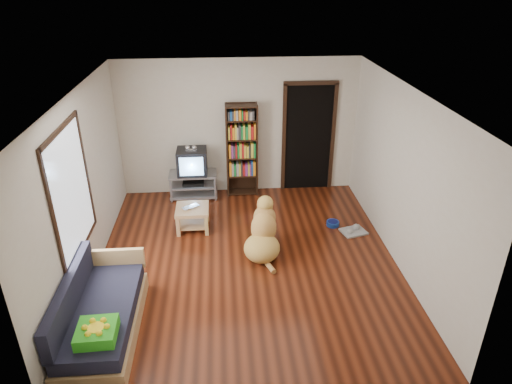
{
  "coord_description": "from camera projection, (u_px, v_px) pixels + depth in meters",
  "views": [
    {
      "loc": [
        -0.33,
        -5.79,
        4.04
      ],
      "look_at": [
        0.18,
        0.54,
        0.9
      ],
      "focal_mm": 32.0,
      "sensor_mm": 36.0,
      "label": 1
    }
  ],
  "objects": [
    {
      "name": "laptop",
      "position": [
        192.0,
        208.0,
        7.64
      ],
      "size": [
        0.35,
        0.32,
        0.02
      ],
      "primitive_type": "imported",
      "rotation": [
        0.0,
        0.0,
        0.6
      ],
      "color": "silver",
      "rests_on": "coffee_table"
    },
    {
      "name": "wall_right",
      "position": [
        402.0,
        178.0,
        6.57
      ],
      "size": [
        0.0,
        5.0,
        5.0
      ],
      "primitive_type": "plane",
      "rotation": [
        1.57,
        0.0,
        -1.57
      ],
      "color": "beige",
      "rests_on": "ground"
    },
    {
      "name": "ground",
      "position": [
        247.0,
        260.0,
        6.99
      ],
      "size": [
        5.0,
        5.0,
        0.0
      ],
      "primitive_type": "plane",
      "color": "#5C220F",
      "rests_on": "ground"
    },
    {
      "name": "window",
      "position": [
        71.0,
        192.0,
        5.72
      ],
      "size": [
        0.03,
        1.46,
        1.7
      ],
      "color": "white",
      "rests_on": "wall_left"
    },
    {
      "name": "dog_bowl",
      "position": [
        333.0,
        223.0,
        7.91
      ],
      "size": [
        0.22,
        0.22,
        0.08
      ],
      "primitive_type": "cylinder",
      "color": "navy",
      "rests_on": "ground"
    },
    {
      "name": "wall_left",
      "position": [
        83.0,
        189.0,
        6.25
      ],
      "size": [
        0.0,
        5.0,
        5.0
      ],
      "primitive_type": "plane",
      "rotation": [
        1.57,
        0.0,
        1.57
      ],
      "color": "beige",
      "rests_on": "ground"
    },
    {
      "name": "green_cushion",
      "position": [
        97.0,
        332.0,
        4.93
      ],
      "size": [
        0.43,
        0.43,
        0.14
      ],
      "primitive_type": "cube",
      "rotation": [
        0.0,
        0.0,
        0.03
      ],
      "color": "green",
      "rests_on": "sofa"
    },
    {
      "name": "grey_rag",
      "position": [
        353.0,
        231.0,
        7.72
      ],
      "size": [
        0.47,
        0.42,
        0.03
      ],
      "primitive_type": "cube",
      "rotation": [
        0.0,
        0.0,
        0.28
      ],
      "color": "#ADADAD",
      "rests_on": "ground"
    },
    {
      "name": "tv_stand",
      "position": [
        194.0,
        184.0,
        8.82
      ],
      "size": [
        0.9,
        0.45,
        0.5
      ],
      "color": "#99999E",
      "rests_on": "ground"
    },
    {
      "name": "wall_back",
      "position": [
        238.0,
        128.0,
        8.65
      ],
      "size": [
        4.5,
        0.0,
        4.5
      ],
      "primitive_type": "plane",
      "rotation": [
        1.57,
        0.0,
        0.0
      ],
      "color": "beige",
      "rests_on": "ground"
    },
    {
      "name": "wall_front",
      "position": [
        263.0,
        300.0,
        4.18
      ],
      "size": [
        4.5,
        0.0,
        4.5
      ],
      "primitive_type": "plane",
      "rotation": [
        -1.57,
        0.0,
        0.0
      ],
      "color": "beige",
      "rests_on": "ground"
    },
    {
      "name": "crt_tv",
      "position": [
        192.0,
        161.0,
        8.62
      ],
      "size": [
        0.55,
        0.52,
        0.58
      ],
      "color": "black",
      "rests_on": "tv_stand"
    },
    {
      "name": "doorway",
      "position": [
        308.0,
        135.0,
        8.8
      ],
      "size": [
        1.03,
        0.05,
        2.19
      ],
      "color": "black",
      "rests_on": "wall_back"
    },
    {
      "name": "dog",
      "position": [
        263.0,
        234.0,
        7.06
      ],
      "size": [
        0.67,
        1.1,
        0.89
      ],
      "color": "tan",
      "rests_on": "ground"
    },
    {
      "name": "bookshelf",
      "position": [
        242.0,
        145.0,
        8.64
      ],
      "size": [
        0.6,
        0.3,
        1.8
      ],
      "color": "black",
      "rests_on": "ground"
    },
    {
      "name": "sofa",
      "position": [
        100.0,
        315.0,
        5.51
      ],
      "size": [
        0.8,
        1.8,
        0.8
      ],
      "color": "tan",
      "rests_on": "ground"
    },
    {
      "name": "coffee_table",
      "position": [
        193.0,
        214.0,
        7.73
      ],
      "size": [
        0.55,
        0.55,
        0.4
      ],
      "color": "tan",
      "rests_on": "ground"
    },
    {
      "name": "ceiling",
      "position": [
        246.0,
        92.0,
        5.84
      ],
      "size": [
        5.0,
        5.0,
        0.0
      ],
      "primitive_type": "plane",
      "rotation": [
        3.14,
        0.0,
        0.0
      ],
      "color": "white",
      "rests_on": "ground"
    }
  ]
}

